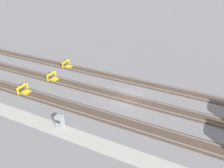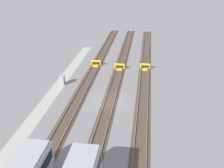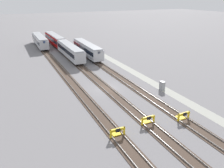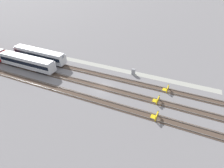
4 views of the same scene
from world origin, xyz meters
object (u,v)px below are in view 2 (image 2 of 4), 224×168
at_px(electrical_cabinet, 62,80).
at_px(bumper_stop_nearest_track, 96,63).
at_px(bumper_stop_middle_track, 145,67).
at_px(bumper_stop_near_inner_track, 119,67).

bearing_deg(electrical_cabinet, bumper_stop_nearest_track, 157.42).
xyz_separation_m(bumper_stop_nearest_track, bumper_stop_middle_track, (0.60, 9.96, 0.00)).
xyz_separation_m(bumper_stop_middle_track, electrical_cabinet, (8.94, -13.93, 0.29)).
relative_size(bumper_stop_near_inner_track, electrical_cabinet, 1.26).
relative_size(bumper_stop_near_inner_track, bumper_stop_middle_track, 1.00).
distance_m(bumper_stop_near_inner_track, electrical_cabinet, 12.15).
bearing_deg(bumper_stop_near_inner_track, bumper_stop_nearest_track, -104.79).
height_order(bumper_stop_near_inner_track, bumper_stop_middle_track, same).
bearing_deg(bumper_stop_middle_track, bumper_stop_nearest_track, -93.42).
bearing_deg(bumper_stop_nearest_track, bumper_stop_middle_track, 86.58).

